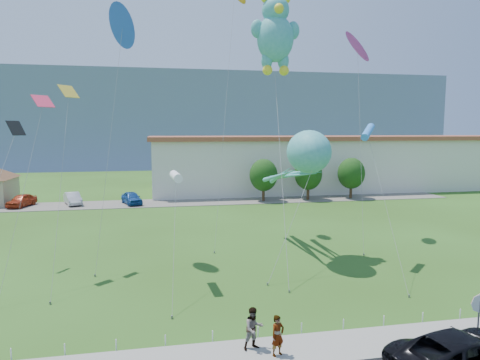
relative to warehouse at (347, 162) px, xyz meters
name	(u,v)px	position (x,y,z in m)	size (l,w,h in m)	color
ground	(231,326)	(-26.00, -44.00, -4.12)	(160.00, 160.00, 0.00)	#2B4A14
sidewalk	(242,356)	(-26.00, -46.75, -4.07)	(80.00, 2.50, 0.10)	gray
parking_strip	(185,202)	(-26.00, -9.00, -4.09)	(70.00, 6.00, 0.06)	#59544C
hill_ridge	(168,120)	(-26.00, 76.00, 8.38)	(160.00, 50.00, 25.00)	slate
warehouse	(347,162)	(0.00, 0.00, 0.00)	(61.00, 15.00, 8.20)	beige
stop_sign	(479,309)	(-16.50, -48.21, -2.26)	(0.80, 0.07, 2.50)	slate
rope_fence	(236,334)	(-26.00, -45.30, -3.87)	(26.05, 0.05, 0.50)	white
tree_near	(264,175)	(-16.00, -10.00, -0.74)	(3.60, 3.60, 5.47)	#3F2B19
tree_mid	(308,174)	(-10.00, -10.00, -0.74)	(3.60, 3.60, 5.47)	#3F2B19
tree_far	(351,173)	(-4.00, -10.00, -0.74)	(3.60, 3.60, 5.47)	#3F2B19
suv	(465,355)	(-18.26, -49.68, -3.26)	(2.67, 5.79, 1.61)	black
pedestrian_left	(278,335)	(-24.61, -47.05, -3.20)	(0.60, 0.39, 1.64)	gray
pedestrian_right	(254,328)	(-25.44, -46.38, -3.15)	(0.85, 0.66, 1.76)	gray
parked_car_red	(22,200)	(-45.20, -8.61, -3.32)	(1.76, 4.38, 1.49)	#A12E13
parked_car_silver	(73,198)	(-39.51, -8.22, -3.33)	(1.56, 4.46, 1.47)	#B1B1B8
parked_car_blue	(132,198)	(-32.46, -9.26, -3.31)	(1.78, 4.43, 1.51)	navy
octopus_kite	(302,162)	(-19.28, -34.26, 2.74)	(5.21, 10.74, 9.07)	teal
teddy_bear_kite	(275,32)	(-20.68, -32.05, 11.91)	(3.60, 9.70, 18.74)	teal
small_kite_black	(10,144)	(-38.44, -32.89, 4.07)	(2.21, 7.42, 9.62)	black
small_kite_cyan	(368,133)	(-15.33, -36.09, 4.74)	(0.87, 7.58, 9.38)	#3489EE
small_kite_pink	(38,121)	(-36.10, -35.19, 5.47)	(2.12, 6.05, 11.23)	#DF3155
small_kite_white	(176,177)	(-28.16, -37.89, 2.23)	(0.79, 6.01, 6.83)	white
small_kite_blue	(122,31)	(-31.39, -31.75, 11.61)	(2.76, 4.80, 16.78)	blue
small_kite_yellow	(67,112)	(-34.70, -34.05, 6.04)	(1.29, 7.18, 11.95)	gold
small_kite_purple	(358,51)	(-12.59, -28.52, 11.53)	(3.02, 7.02, 16.71)	#CB34D1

